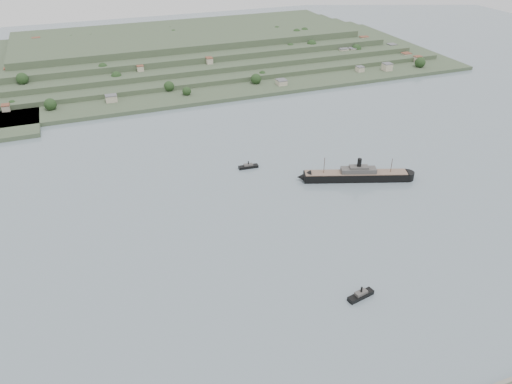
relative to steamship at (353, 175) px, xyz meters
name	(u,v)px	position (x,y,z in m)	size (l,w,h in m)	color
ground	(251,232)	(-95.97, -37.08, -3.95)	(1400.00, 1400.00, 0.00)	slate
far_peninsula	(165,55)	(-68.07, 356.02, 7.93)	(760.00, 309.00, 30.00)	#33442D
steamship	(353,175)	(0.00, 0.00, 0.00)	(86.19, 37.86, 21.42)	black
tugboat	(361,295)	(-62.35, -114.87, -2.22)	(16.33, 7.33, 7.11)	black
ferry_east	(248,166)	(-67.22, 46.53, -2.54)	(15.95, 5.46, 5.88)	black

